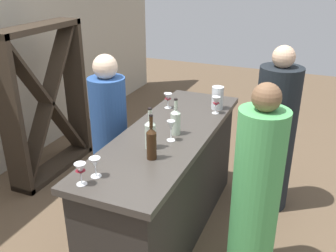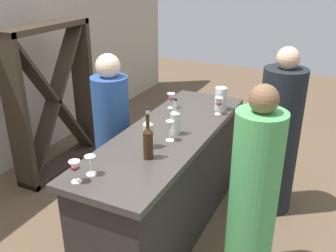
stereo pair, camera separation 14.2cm
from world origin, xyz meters
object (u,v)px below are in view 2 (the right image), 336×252
(person_center_guest, at_px, (253,196))
(water_pitcher, at_px, (221,99))
(wine_glass_near_left, at_px, (219,103))
(wine_bottle_center_clear_pale, at_px, (175,121))
(person_right_guest, at_px, (113,141))
(wine_bottle_leftmost_amber_brown, at_px, (148,142))
(person_left_guest, at_px, (278,140))
(wine_rack, at_px, (54,100))
(wine_glass_far_center, at_px, (171,98))
(wine_bottle_second_left_clear_pale, at_px, (148,133))
(wine_glass_near_center, at_px, (170,127))
(wine_glass_near_right, at_px, (90,162))
(wine_glass_far_left, at_px, (75,168))

(person_center_guest, bearing_deg, water_pitcher, -51.99)
(wine_glass_near_left, distance_m, person_center_guest, 0.97)
(wine_bottle_center_clear_pale, distance_m, wine_glass_near_left, 0.58)
(wine_bottle_center_clear_pale, xyz_separation_m, person_right_guest, (0.14, 0.70, -0.38))
(wine_bottle_leftmost_amber_brown, distance_m, person_left_guest, 1.46)
(person_left_guest, height_order, person_right_guest, person_left_guest)
(wine_rack, bearing_deg, wine_bottle_leftmost_amber_brown, -119.17)
(wine_glass_near_left, relative_size, water_pitcher, 0.74)
(wine_glass_far_center, height_order, person_center_guest, person_center_guest)
(person_right_guest, bearing_deg, wine_bottle_second_left_clear_pale, -46.98)
(wine_glass_near_left, bearing_deg, wine_rack, 90.93)
(wine_bottle_center_clear_pale, xyz_separation_m, wine_glass_far_center, (0.51, 0.28, -0.01))
(wine_glass_near_center, bearing_deg, wine_glass_near_left, -12.92)
(wine_bottle_leftmost_amber_brown, relative_size, water_pitcher, 1.54)
(wine_bottle_second_left_clear_pale, height_order, person_right_guest, person_right_guest)
(wine_bottle_second_left_clear_pale, bearing_deg, wine_glass_near_left, -16.10)
(wine_bottle_center_clear_pale, distance_m, person_right_guest, 0.81)
(wine_glass_near_left, xyz_separation_m, person_center_guest, (-0.72, -0.52, -0.38))
(wine_glass_near_right, distance_m, wine_glass_far_center, 1.30)
(wine_bottle_leftmost_amber_brown, bearing_deg, wine_rack, 60.83)
(person_center_guest, bearing_deg, wine_bottle_second_left_clear_pale, 14.29)
(wine_glass_near_left, distance_m, wine_glass_far_left, 1.52)
(wine_glass_near_left, xyz_separation_m, wine_glass_near_center, (-0.67, 0.15, 0.01))
(wine_bottle_second_left_clear_pale, bearing_deg, wine_glass_near_right, 163.55)
(wine_rack, relative_size, wine_glass_near_right, 12.56)
(wine_bottle_center_clear_pale, height_order, person_center_guest, person_center_guest)
(wine_rack, bearing_deg, wine_bottle_second_left_clear_pale, -116.41)
(wine_glass_near_left, bearing_deg, wine_glass_near_right, 163.77)
(wine_bottle_leftmost_amber_brown, distance_m, wine_glass_near_right, 0.42)
(wine_bottle_second_left_clear_pale, height_order, wine_glass_near_center, wine_bottle_second_left_clear_pale)
(wine_glass_near_left, relative_size, person_left_guest, 0.10)
(wine_glass_near_right, relative_size, water_pitcher, 0.62)
(person_right_guest, bearing_deg, wine_glass_near_left, 13.33)
(wine_glass_near_right, height_order, wine_glass_far_center, wine_glass_far_center)
(person_left_guest, bearing_deg, person_center_guest, 86.13)
(wine_glass_near_center, bearing_deg, person_left_guest, -35.43)
(wine_bottle_leftmost_amber_brown, relative_size, wine_glass_near_center, 2.03)
(wine_glass_near_center, distance_m, wine_glass_near_right, 0.71)
(person_left_guest, bearing_deg, wine_glass_far_left, 56.55)
(wine_glass_far_left, xyz_separation_m, wine_glass_far_center, (1.41, 0.03, -0.00))
(wine_bottle_center_clear_pale, distance_m, water_pitcher, 0.68)
(wine_bottle_leftmost_amber_brown, distance_m, wine_glass_near_center, 0.32)
(wine_bottle_center_clear_pale, height_order, wine_glass_near_center, wine_bottle_center_clear_pale)
(wine_glass_near_right, bearing_deg, wine_glass_far_center, 2.42)
(wine_bottle_center_clear_pale, height_order, wine_glass_near_left, wine_bottle_center_clear_pale)
(wine_glass_far_left, bearing_deg, wine_bottle_leftmost_amber_brown, -28.59)
(wine_rack, relative_size, person_right_guest, 1.09)
(wine_bottle_second_left_clear_pale, xyz_separation_m, water_pitcher, (0.96, -0.22, -0.01))
(wine_glass_far_left, bearing_deg, wine_glass_near_right, -14.79)
(wine_glass_near_center, distance_m, wine_glass_far_center, 0.70)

